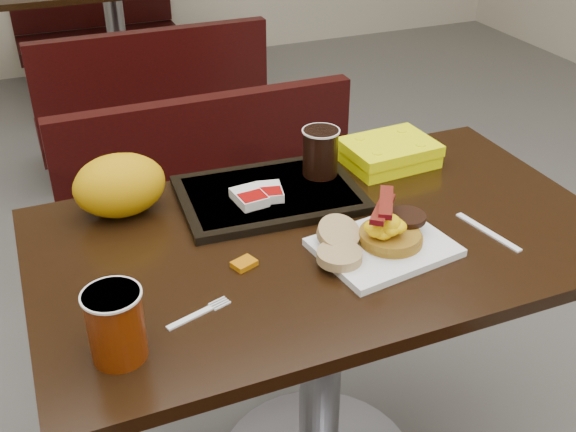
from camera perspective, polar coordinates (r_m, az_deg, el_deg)
name	(u,v)px	position (r m, az deg, el deg)	size (l,w,h in m)	color
table_near	(321,366)	(1.66, 2.74, -12.38)	(1.20, 0.70, 0.75)	black
bench_near_n	(229,227)	(2.19, -4.92, -0.90)	(1.00, 0.46, 0.72)	black
table_far	(119,51)	(3.90, -13.88, 13.18)	(1.20, 0.70, 0.75)	black
bench_far_s	(147,98)	(3.25, -11.61, 9.57)	(1.00, 0.46, 0.72)	black
bench_far_n	(98,21)	(4.57, -15.49, 15.37)	(1.00, 0.46, 0.72)	black
platter	(384,247)	(1.39, 7.95, -2.60)	(0.26, 0.20, 0.02)	white
pancake_stack	(391,236)	(1.38, 8.55, -1.64)	(0.13, 0.13, 0.03)	#A7771B
sausage_patty	(407,217)	(1.41, 9.86, -0.10)	(0.08, 0.08, 0.01)	black
scrambled_eggs	(389,226)	(1.35, 8.41, -0.84)	(0.08, 0.07, 0.04)	#FAE605
bacon_strips	(383,207)	(1.35, 7.90, 0.71)	(0.15, 0.07, 0.01)	#45040B
muffin_bottom	(339,256)	(1.32, 4.30, -3.31)	(0.09, 0.09, 0.02)	tan
muffin_top	(339,233)	(1.37, 4.22, -1.44)	(0.09, 0.09, 0.02)	tan
coffee_cup_near	(116,325)	(1.13, -14.11, -8.82)	(0.09, 0.09, 0.13)	#8F3005
fork	(190,318)	(1.22, -8.16, -8.39)	(0.13, 0.02, 0.00)	white
knife	(488,232)	(1.49, 16.28, -1.27)	(0.17, 0.01, 0.00)	white
condiment_syrup	(244,264)	(1.33, -3.67, -3.97)	(0.05, 0.03, 0.01)	#B56407
condiment_ketchup	(278,209)	(1.51, -0.85, 0.56)	(0.04, 0.03, 0.01)	#8C0504
tray	(269,194)	(1.55, -1.56, 1.82)	(0.40, 0.29, 0.02)	black
hashbrown_sleeve_left	(249,197)	(1.50, -3.24, 1.57)	(0.06, 0.08, 0.02)	silver
hashbrown_sleeve_right	(269,192)	(1.52, -1.57, 2.01)	(0.06, 0.08, 0.02)	silver
coffee_cup_far	(320,152)	(1.60, 2.71, 5.30)	(0.08, 0.08, 0.11)	black
clamshell	(389,153)	(1.72, 8.39, 5.22)	(0.22, 0.16, 0.06)	#FBFE04
paper_bag	(120,185)	(1.51, -13.82, 2.50)	(0.20, 0.15, 0.14)	orange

